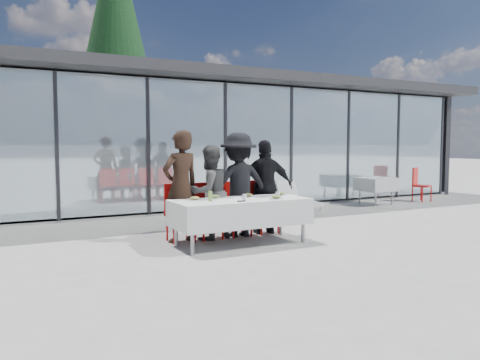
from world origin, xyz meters
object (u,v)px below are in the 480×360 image
plate_d (280,194)px  spare_table_right (376,184)px  lounger (295,199)px  plate_extra (276,198)px  diner_chair_c (236,206)px  spare_chair_a (419,183)px  diner_chair_b (207,208)px  dining_table (241,212)px  plate_a (195,199)px  diner_c (238,185)px  spare_chair_b (373,181)px  diner_chair_d (263,204)px  juice_bottle (210,196)px  diner_a (181,186)px  diner_b (209,192)px  plate_c (248,196)px  diner_chair_a (179,210)px  diner_d (266,187)px  conifer_tree (116,37)px  folded_eyeglasses (242,201)px

plate_d → spare_table_right: 5.52m
lounger → plate_extra: bearing=-128.6°
diner_chair_c → spare_chair_a: 7.36m
diner_chair_b → plate_d: 1.32m
dining_table → plate_a: plate_a is taller
spare_table_right → lounger: 2.48m
diner_c → spare_chair_b: diner_c is taller
diner_chair_d → juice_bottle: size_ratio=6.07×
diner_a → diner_b: 0.54m
plate_c → spare_chair_b: spare_chair_b is taller
diner_a → diner_chair_a: (-0.00, 0.11, -0.40)m
diner_d → spare_table_right: bearing=-139.0°
diner_a → spare_chair_a: size_ratio=1.93×
spare_chair_a → conifer_tree: bearing=123.2°
plate_d → spare_chair_b: bearing=32.9°
diner_c → lounger: size_ratio=1.38×
diner_chair_c → diner_d: bearing=-11.3°
juice_bottle → diner_b: bearing=67.2°
folded_eyeglasses → spare_table_right: size_ratio=0.16×
plate_d → plate_c: bearing=178.1°
plate_d → lounger: plate_d is taller
diner_chair_d → plate_d: size_ratio=4.21×
spare_table_right → spare_chair_b: spare_chair_b is taller
diner_chair_a → folded_eyeglasses: diner_chair_a is taller
diner_chair_c → diner_d: 0.67m
diner_chair_c → plate_d: (0.59, -0.59, 0.24)m
diner_chair_d → lounger: diner_chair_d is taller
dining_table → diner_chair_a: (-0.81, 0.75, -0.00)m
plate_a → juice_bottle: (0.18, -0.19, 0.05)m
juice_bottle → spare_chair_b: spare_chair_b is taller
diner_chair_a → spare_table_right: (6.50, 2.09, 0.02)m
diner_chair_d → lounger: bearing=45.2°
diner_a → diner_c: (1.09, 0.00, -0.02)m
diner_chair_a → spare_chair_b: 7.91m
diner_chair_b → folded_eyeglasses: bearing=-82.7°
plate_a → spare_chair_b: size_ratio=0.24×
juice_bottle → lounger: 5.01m
diner_b → juice_bottle: diner_b is taller
spare_table_right → plate_d: bearing=-151.0°
diner_chair_b → plate_c: 0.81m
lounger → diner_chair_c: bearing=-140.8°
diner_a → plate_a: size_ratio=8.13×
diner_chair_b → lounger: diner_chair_b is taller
folded_eyeglasses → spare_chair_a: 8.12m
diner_chair_d → diner_c: bearing=-168.7°
juice_bottle → folded_eyeglasses: bearing=-34.4°
folded_eyeglasses → spare_chair_a: (7.49, 3.12, -0.22)m
conifer_tree → diner_chair_d: bearing=-90.4°
folded_eyeglasses → conifer_tree: (1.09, 12.91, 5.23)m
diner_c → plate_d: bearing=145.5°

